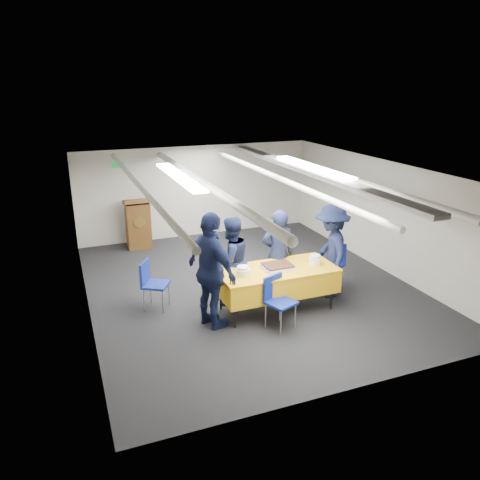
% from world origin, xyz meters
% --- Properties ---
extents(ground, '(7.00, 7.00, 0.00)m').
position_xyz_m(ground, '(0.00, 0.00, 0.00)').
color(ground, black).
rests_on(ground, ground).
extents(room_shell, '(6.00, 7.00, 2.30)m').
position_xyz_m(room_shell, '(0.09, 0.41, 1.81)').
color(room_shell, beige).
rests_on(room_shell, ground).
extents(serving_table, '(2.05, 0.95, 0.77)m').
position_xyz_m(serving_table, '(0.08, -1.08, 0.56)').
color(serving_table, black).
rests_on(serving_table, ground).
extents(sheet_cake, '(0.52, 0.40, 0.09)m').
position_xyz_m(sheet_cake, '(0.08, -1.10, 0.81)').
color(sheet_cake, white).
rests_on(sheet_cake, serving_table).
extents(plate_stack_left, '(0.24, 0.24, 0.16)m').
position_xyz_m(plate_stack_left, '(-0.57, -1.13, 0.84)').
color(plate_stack_left, white).
rests_on(plate_stack_left, serving_table).
extents(plate_stack_right, '(0.21, 0.21, 0.17)m').
position_xyz_m(plate_stack_right, '(0.79, -1.13, 0.85)').
color(plate_stack_right, white).
rests_on(plate_stack_right, serving_table).
extents(podium, '(0.62, 0.53, 1.25)m').
position_xyz_m(podium, '(-1.60, 3.05, 0.61)').
color(podium, brown).
rests_on(podium, ground).
extents(chair_near, '(0.54, 0.54, 0.87)m').
position_xyz_m(chair_near, '(-0.17, -1.62, 0.53)').
color(chair_near, gray).
rests_on(chair_near, ground).
extents(chair_right, '(0.55, 0.55, 0.87)m').
position_xyz_m(chair_right, '(1.56, -0.54, 0.53)').
color(chair_right, gray).
rests_on(chair_right, ground).
extents(chair_left, '(0.58, 0.58, 0.87)m').
position_xyz_m(chair_left, '(-1.94, -0.23, 0.53)').
color(chair_left, gray).
rests_on(chair_left, ground).
extents(sailor_a, '(0.68, 0.52, 1.66)m').
position_xyz_m(sailor_a, '(0.33, -0.58, 0.83)').
color(sailor_a, black).
rests_on(sailor_a, ground).
extents(sailor_b, '(0.93, 0.81, 1.61)m').
position_xyz_m(sailor_b, '(-0.57, -0.54, 0.81)').
color(sailor_b, black).
rests_on(sailor_b, ground).
extents(sailor_c, '(0.81, 1.22, 1.93)m').
position_xyz_m(sailor_c, '(-1.14, -1.23, 0.97)').
color(sailor_c, black).
rests_on(sailor_c, ground).
extents(sailor_d, '(0.97, 1.27, 1.74)m').
position_xyz_m(sailor_d, '(1.26, -0.89, 0.87)').
color(sailor_d, black).
rests_on(sailor_d, ground).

